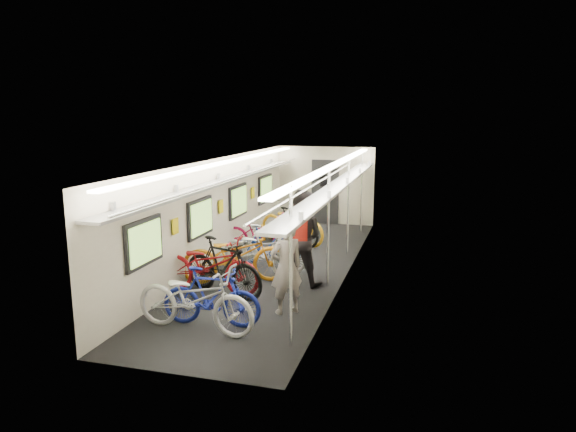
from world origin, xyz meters
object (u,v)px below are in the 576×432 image
Objects in this scene: bicycle_1 at (211,297)px; backpack at (300,230)px; passenger_mid at (300,238)px; bicycle_0 at (195,298)px; passenger_near at (286,267)px.

bicycle_1 is 2.13m from backpack.
passenger_mid reaches higher than backpack.
bicycle_0 reaches higher than bicycle_1.
backpack is at bearing 108.37° from passenger_mid.
passenger_mid reaches higher than bicycle_1.
passenger_near is 4.27× the size of backpack.
backpack is (1.04, 1.68, 0.79)m from bicycle_1.
passenger_near is at bearing 100.22° from passenger_mid.
backpack is (1.20, 1.94, 0.74)m from bicycle_0.
bicycle_0 is 2.40m from backpack.
bicycle_0 is at bearing 3.76° from passenger_near.
passenger_mid is 0.82m from backpack.
backpack is at bearing -26.06° from bicycle_0.
passenger_near reaches higher than bicycle_1.
passenger_near is at bearing -54.34° from bicycle_1.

